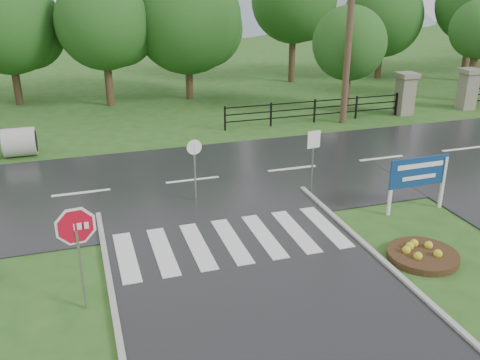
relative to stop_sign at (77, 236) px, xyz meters
name	(u,v)px	position (x,y,z in m)	size (l,w,h in m)	color
ground	(301,353)	(4.17, -2.98, -1.90)	(120.00, 120.00, 0.00)	#28551C
main_road	(193,181)	(4.17, 7.02, -1.90)	(90.00, 8.00, 0.04)	black
crosswalk	(231,241)	(4.17, 2.02, -1.84)	(6.50, 2.80, 0.02)	silver
pillar_west	(405,93)	(17.17, 13.02, -0.73)	(1.00, 1.00, 2.24)	gray
pillar_east	(468,88)	(21.17, 13.02, -0.73)	(1.00, 1.00, 2.24)	gray
fence_west	(315,109)	(11.92, 13.02, -1.18)	(9.58, 0.08, 1.20)	black
hills	(133,142)	(7.66, 62.02, -17.44)	(102.00, 48.00, 48.00)	slate
treeline	(157,97)	(5.17, 21.02, -1.90)	(83.20, 5.20, 10.00)	#1C4C17
stop_sign	(77,236)	(0.00, 0.00, 0.00)	(1.21, 0.19, 2.74)	#939399
estate_billboard	(419,174)	(10.48, 2.26, -0.62)	(2.13, 0.10, 1.86)	silver
flower_bed	(423,254)	(8.88, -0.45, -1.76)	(1.92, 1.92, 0.38)	#332111
reg_sign_small	(313,149)	(7.95, 4.76, -0.32)	(0.50, 0.09, 2.25)	#939399
reg_sign_round	(195,163)	(3.86, 5.16, -0.50)	(0.51, 0.08, 2.21)	#939399
utility_pole_east	(350,21)	(13.28, 12.52, 3.10)	(1.74, 0.47, 9.85)	#473523
entrance_tree_left	(349,44)	(14.45, 14.52, 1.75)	(3.90, 3.90, 5.63)	#3D2B1C
entrance_tree_right	(479,30)	(22.60, 14.52, 2.17)	(3.27, 3.27, 5.77)	#3D2B1C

